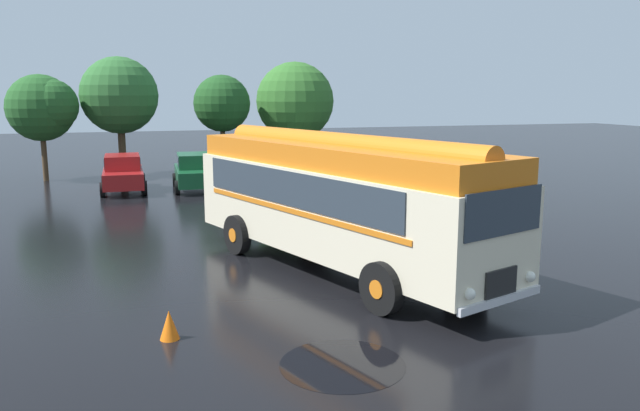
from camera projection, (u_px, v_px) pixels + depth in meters
name	position (u px, v px, depth m)	size (l,w,h in m)	color
ground_plane	(354.00, 263.00, 16.51)	(120.00, 120.00, 0.00)	black
vintage_bus	(338.00, 196.00, 15.60)	(5.60, 10.34, 3.49)	beige
car_near_left	(123.00, 173.00, 28.26)	(1.97, 4.20, 1.66)	maroon
car_mid_left	(195.00, 171.00, 28.86)	(2.09, 4.27, 1.66)	#144C28
car_mid_right	(253.00, 170.00, 29.24)	(2.33, 4.37, 1.66)	#144C28
car_far_right	(308.00, 167.00, 30.54)	(1.96, 4.20, 1.66)	silver
tree_far_left	(44.00, 107.00, 31.09)	(3.51, 3.33, 5.36)	#4C3823
tree_left_of_centre	(120.00, 95.00, 33.01)	(4.06, 4.06, 6.33)	#4C3823
tree_centre	(221.00, 103.00, 33.84)	(3.08, 3.08, 5.40)	#4C3823
tree_right_of_centre	(293.00, 100.00, 35.69)	(4.45, 4.45, 6.18)	#4C3823
traffic_cone	(169.00, 325.00, 11.40)	(0.36, 0.36, 0.55)	orange
puddle_patch	(342.00, 364.00, 10.37)	(2.11, 2.11, 0.01)	black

